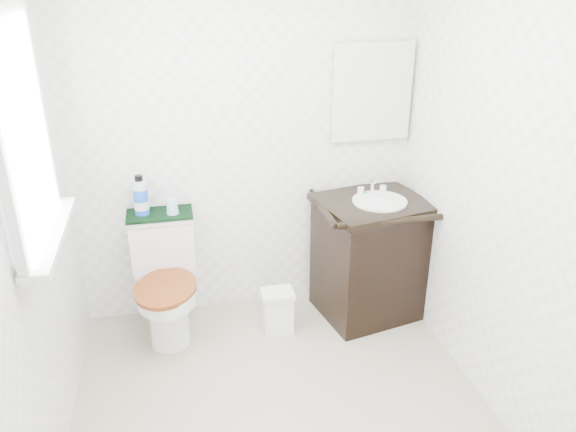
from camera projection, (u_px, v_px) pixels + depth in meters
name	position (u px, v px, depth m)	size (l,w,h in m)	color
floor	(286.00, 422.00, 2.94)	(2.40, 2.40, 0.00)	#A6A086
wall_back	(245.00, 137.00, 3.52)	(2.40, 2.40, 0.00)	white
wall_front	(389.00, 403.00, 1.38)	(2.40, 2.40, 0.00)	white
wall_left	(16.00, 236.00, 2.23)	(2.40, 2.40, 0.00)	white
wall_right	(512.00, 192.00, 2.66)	(2.40, 2.40, 0.00)	white
window	(20.00, 133.00, 2.32)	(0.02, 0.70, 0.90)	white
mirror	(372.00, 92.00, 3.55)	(0.50, 0.02, 0.60)	silver
toilet	(166.00, 284.00, 3.55)	(0.44, 0.65, 0.76)	white
vanity	(370.00, 255.00, 3.72)	(0.77, 0.69, 0.92)	black
trash_bin	(278.00, 311.00, 3.61)	(0.20, 0.16, 0.30)	white
towel	(160.00, 214.00, 3.48)	(0.40, 0.22, 0.02)	black
mouthwash_bottle	(141.00, 197.00, 3.42)	(0.09, 0.09, 0.25)	blue
cup	(172.00, 206.00, 3.45)	(0.07, 0.07, 0.09)	#95C2F5
soap_bar	(363.00, 193.00, 3.66)	(0.07, 0.05, 0.02)	#176F6B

